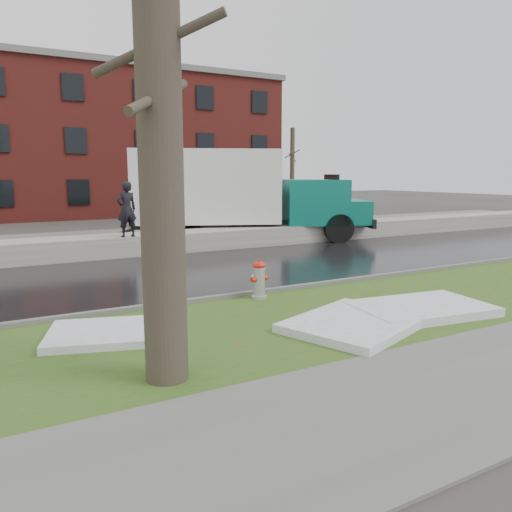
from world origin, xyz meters
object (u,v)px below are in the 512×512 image
box_truck (235,193)px  worker (127,209)px  fire_hydrant (259,278)px  tree (159,103)px

box_truck → worker: (-5.35, -2.15, -0.38)m
worker → box_truck: bearing=-165.6°
fire_hydrant → tree: 5.89m
fire_hydrant → worker: size_ratio=0.48×
fire_hydrant → tree: tree is taller
box_truck → worker: size_ratio=6.03×
tree → box_truck: tree is taller
fire_hydrant → worker: (-1.08, 7.49, 1.19)m
fire_hydrant → tree: (-3.46, -3.40, 3.34)m
fire_hydrant → worker: worker is taller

